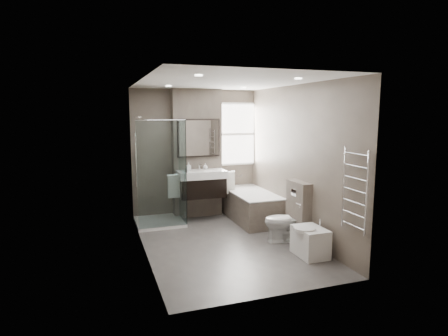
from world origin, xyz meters
name	(u,v)px	position (x,y,z in m)	size (l,w,h in m)	color
room	(225,165)	(0.00, 0.00, 1.30)	(2.70, 3.90, 2.70)	#4D4947
vanity_pier	(197,154)	(0.00, 1.77, 1.30)	(1.00, 0.25, 2.60)	#5D5349
vanity	(202,183)	(0.00, 1.43, 0.74)	(0.95, 0.47, 0.66)	black
mirror_cabinet	(199,138)	(0.00, 1.61, 1.63)	(0.86, 0.08, 0.76)	black
towel_left	(174,186)	(-0.56, 1.40, 0.72)	(0.24, 0.06, 0.44)	silver
towel_right	(229,183)	(0.56, 1.40, 0.72)	(0.24, 0.06, 0.44)	silver
shower_enclosure	(165,199)	(-0.75, 1.35, 0.49)	(0.90, 0.90, 2.00)	white
bathtub	(251,204)	(0.92, 1.10, 0.32)	(0.75, 1.60, 0.57)	#5D5349
window	(236,134)	(0.90, 1.88, 1.68)	(0.98, 0.06, 1.33)	white
toilet	(285,221)	(0.97, -0.24, 0.35)	(0.39, 0.68, 0.70)	white
cistern_box	(298,211)	(1.21, -0.25, 0.50)	(0.19, 0.55, 1.00)	#5D5349
bidet	(310,241)	(1.01, -0.94, 0.23)	(0.46, 0.54, 0.56)	white
towel_radiator	(355,190)	(1.25, -1.60, 1.12)	(0.03, 0.49, 1.10)	silver
soap_bottle_a	(189,167)	(-0.25, 1.44, 1.08)	(0.08, 0.08, 0.17)	white
soap_bottle_b	(205,166)	(0.11, 1.55, 1.06)	(0.10, 0.10, 0.12)	white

